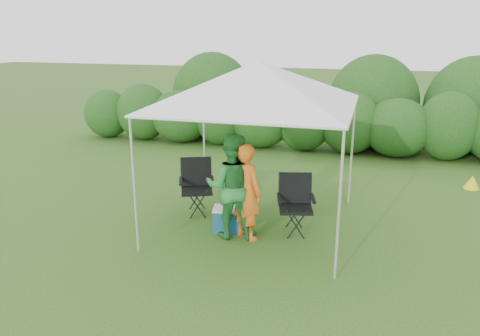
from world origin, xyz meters
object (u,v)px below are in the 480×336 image
(chair_left, at_px, (197,182))
(cooler, at_px, (228,219))
(canopy, at_px, (257,84))
(woman, at_px, (231,186))
(man, at_px, (247,192))
(chair_right, at_px, (295,200))

(chair_left, distance_m, cooler, 1.14)
(canopy, distance_m, cooler, 2.32)
(chair_left, bearing_deg, canopy, -36.87)
(cooler, bearing_deg, woman, -66.27)
(man, bearing_deg, canopy, -60.36)
(chair_right, bearing_deg, canopy, 161.62)
(woman, bearing_deg, canopy, -129.66)
(chair_left, distance_m, woman, 1.31)
(man, relative_size, cooler, 2.85)
(chair_left, relative_size, cooler, 1.82)
(chair_left, xyz_separation_m, man, (1.21, -0.87, 0.22))
(canopy, bearing_deg, cooler, -135.74)
(cooler, bearing_deg, man, -35.71)
(chair_left, bearing_deg, woman, -64.82)
(man, height_order, woman, woman)
(chair_left, height_order, cooler, chair_left)
(chair_right, distance_m, man, 0.90)
(canopy, height_order, chair_right, canopy)
(chair_right, relative_size, chair_left, 0.97)
(canopy, bearing_deg, chair_left, 165.69)
(canopy, relative_size, chair_left, 3.05)
(canopy, bearing_deg, woman, -117.02)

